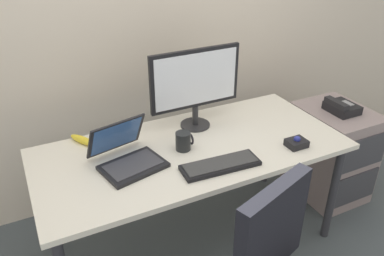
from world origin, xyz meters
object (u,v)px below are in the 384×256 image
at_px(keyboard, 220,165).
at_px(laptop, 127,155).
at_px(coffee_mug, 184,141).
at_px(banana, 83,140).
at_px(file_cabinet, 331,153).
at_px(trackball_mouse, 297,143).
at_px(monitor_main, 196,83).
at_px(desk_phone, 341,107).

xyz_separation_m(keyboard, laptop, (-0.41, 0.24, 0.04)).
xyz_separation_m(coffee_mug, banana, (-0.48, 0.31, -0.03)).
xyz_separation_m(file_cabinet, trackball_mouse, (-0.60, -0.28, 0.39)).
xyz_separation_m(monitor_main, coffee_mug, (-0.18, -0.21, -0.23)).
bearing_deg(banana, trackball_mouse, -27.98).
distance_m(laptop, trackball_mouse, 0.93).
height_order(file_cabinet, monitor_main, monitor_main).
relative_size(desk_phone, coffee_mug, 1.94).
relative_size(laptop, trackball_mouse, 3.46).
bearing_deg(desk_phone, monitor_main, 168.25).
relative_size(file_cabinet, monitor_main, 1.20).
height_order(desk_phone, banana, desk_phone).
distance_m(file_cabinet, desk_phone, 0.37).
bearing_deg(trackball_mouse, banana, 152.02).
distance_m(monitor_main, trackball_mouse, 0.66).
relative_size(desk_phone, trackball_mouse, 1.82).
bearing_deg(laptop, file_cabinet, 0.79).
height_order(laptop, trackball_mouse, laptop).
relative_size(keyboard, laptop, 1.10).
bearing_deg(monitor_main, banana, 171.71).
bearing_deg(laptop, banana, 117.65).
height_order(trackball_mouse, banana, trackball_mouse).
bearing_deg(file_cabinet, desk_phone, -116.78).
relative_size(desk_phone, laptop, 0.53).
distance_m(keyboard, banana, 0.80).
height_order(desk_phone, keyboard, desk_phone).
bearing_deg(keyboard, file_cabinet, 13.73).
bearing_deg(laptop, keyboard, -30.55).
relative_size(monitor_main, laptop, 1.47).
distance_m(trackball_mouse, coffee_mug, 0.63).
relative_size(trackball_mouse, coffee_mug, 1.07).
xyz_separation_m(keyboard, banana, (-0.57, 0.55, 0.01)).
xyz_separation_m(file_cabinet, laptop, (-1.50, -0.02, 0.42)).
bearing_deg(coffee_mug, laptop, 179.59).
bearing_deg(trackball_mouse, keyboard, 178.79).
distance_m(keyboard, trackball_mouse, 0.48).
bearing_deg(monitor_main, trackball_mouse, -49.63).
xyz_separation_m(file_cabinet, keyboard, (-1.08, -0.26, 0.38)).
relative_size(desk_phone, banana, 1.05).
bearing_deg(desk_phone, keyboard, -167.00).
relative_size(keyboard, trackball_mouse, 3.80).
bearing_deg(monitor_main, coffee_mug, -130.20).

